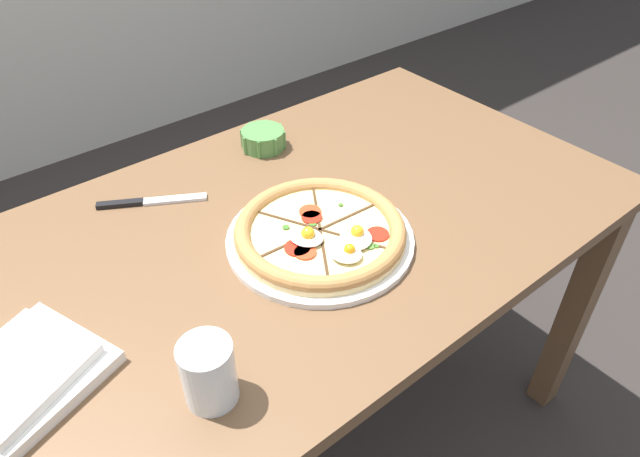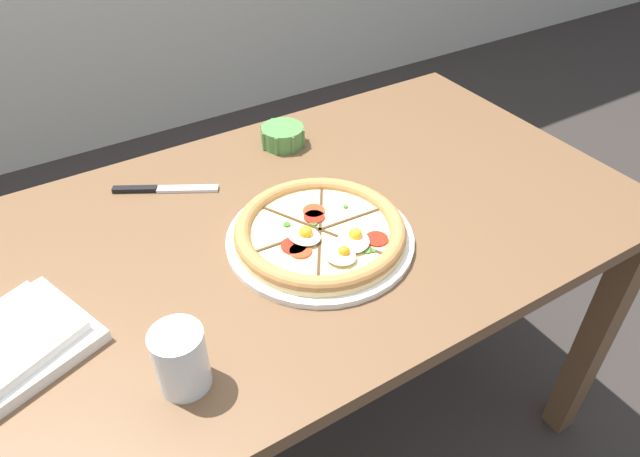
{
  "view_description": "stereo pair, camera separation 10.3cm",
  "coord_description": "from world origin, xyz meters",
  "px_view_note": "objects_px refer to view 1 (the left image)",
  "views": [
    {
      "loc": [
        -0.4,
        -0.69,
        1.43
      ],
      "look_at": [
        0.11,
        -0.07,
        0.78
      ],
      "focal_mm": 32.0,
      "sensor_mm": 36.0,
      "label": 1
    },
    {
      "loc": [
        -0.31,
        -0.75,
        1.43
      ],
      "look_at": [
        0.11,
        -0.07,
        0.78
      ],
      "focal_mm": 32.0,
      "sensor_mm": 36.0,
      "label": 2
    }
  ],
  "objects_px": {
    "dining_table": "(254,283)",
    "water_glass": "(209,375)",
    "ramekin_bowl": "(263,138)",
    "pizza": "(320,233)",
    "napkin_folded": "(17,379)",
    "knife_main": "(151,201)"
  },
  "relations": [
    {
      "from": "ramekin_bowl",
      "to": "water_glass",
      "type": "height_order",
      "value": "water_glass"
    },
    {
      "from": "pizza",
      "to": "napkin_folded",
      "type": "height_order",
      "value": "pizza"
    },
    {
      "from": "napkin_folded",
      "to": "knife_main",
      "type": "relative_size",
      "value": 1.38
    },
    {
      "from": "dining_table",
      "to": "pizza",
      "type": "height_order",
      "value": "pizza"
    },
    {
      "from": "ramekin_bowl",
      "to": "pizza",
      "type": "bearing_deg",
      "value": -107.71
    },
    {
      "from": "pizza",
      "to": "napkin_folded",
      "type": "relative_size",
      "value": 1.27
    },
    {
      "from": "pizza",
      "to": "ramekin_bowl",
      "type": "bearing_deg",
      "value": 72.29
    },
    {
      "from": "pizza",
      "to": "knife_main",
      "type": "distance_m",
      "value": 0.36
    },
    {
      "from": "dining_table",
      "to": "knife_main",
      "type": "relative_size",
      "value": 7.93
    },
    {
      "from": "napkin_folded",
      "to": "ramekin_bowl",
      "type": "bearing_deg",
      "value": 26.65
    },
    {
      "from": "dining_table",
      "to": "water_glass",
      "type": "height_order",
      "value": "water_glass"
    },
    {
      "from": "dining_table",
      "to": "knife_main",
      "type": "xyz_separation_m",
      "value": [
        -0.08,
        0.23,
        0.1
      ]
    },
    {
      "from": "dining_table",
      "to": "knife_main",
      "type": "bearing_deg",
      "value": 109.94
    },
    {
      "from": "pizza",
      "to": "napkin_folded",
      "type": "xyz_separation_m",
      "value": [
        -0.53,
        0.02,
        -0.0
      ]
    },
    {
      "from": "napkin_folded",
      "to": "water_glass",
      "type": "xyz_separation_m",
      "value": [
        0.2,
        -0.18,
        0.03
      ]
    },
    {
      "from": "knife_main",
      "to": "pizza",
      "type": "bearing_deg",
      "value": -28.4
    },
    {
      "from": "dining_table",
      "to": "water_glass",
      "type": "bearing_deg",
      "value": -132.72
    },
    {
      "from": "ramekin_bowl",
      "to": "napkin_folded",
      "type": "relative_size",
      "value": 0.39
    },
    {
      "from": "dining_table",
      "to": "napkin_folded",
      "type": "relative_size",
      "value": 5.72
    },
    {
      "from": "ramekin_bowl",
      "to": "water_glass",
      "type": "relative_size",
      "value": 1.03
    },
    {
      "from": "ramekin_bowl",
      "to": "dining_table",
      "type": "bearing_deg",
      "value": -128.86
    },
    {
      "from": "dining_table",
      "to": "pizza",
      "type": "bearing_deg",
      "value": -35.49
    }
  ]
}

